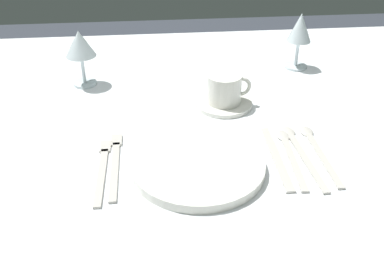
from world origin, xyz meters
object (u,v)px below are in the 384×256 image
object	(u,v)px
fork_outer	(115,162)
coffee_cup_left	(225,88)
dinner_plate	(198,166)
spoon_dessert	(299,149)
dinner_knife	(277,159)
wine_glass_centre	(80,46)
spoon_soup	(289,151)
spoon_tea	(316,147)
wine_glass_left	(300,30)
fork_inner	(102,168)

from	to	relation	value
fork_outer	coffee_cup_left	xyz separation A→B (m)	(0.25, 0.21, 0.04)
dinner_plate	spoon_dessert	size ratio (longest dim) A/B	1.10
dinner_knife	wine_glass_centre	world-z (taller)	wine_glass_centre
spoon_soup	coffee_cup_left	world-z (taller)	coffee_cup_left
spoon_tea	coffee_cup_left	distance (m)	0.26
wine_glass_centre	wine_glass_left	distance (m)	0.58
fork_outer	dinner_knife	size ratio (longest dim) A/B	1.00
fork_outer	wine_glass_left	size ratio (longest dim) A/B	1.41
wine_glass_centre	dinner_plate	bearing A→B (deg)	-57.59
spoon_soup	wine_glass_centre	world-z (taller)	wine_glass_centre
fork_outer	spoon_soup	distance (m)	0.35
dinner_plate	fork_outer	xyz separation A→B (m)	(-0.16, 0.04, -0.01)
spoon_dessert	coffee_cup_left	world-z (taller)	coffee_cup_left
fork_outer	fork_inner	xyz separation A→B (m)	(-0.02, -0.02, 0.00)
dinner_plate	coffee_cup_left	bearing A→B (deg)	70.27
dinner_plate	spoon_soup	xyz separation A→B (m)	(0.19, 0.04, -0.01)
fork_inner	coffee_cup_left	xyz separation A→B (m)	(0.27, 0.23, 0.04)
fork_inner	wine_glass_centre	xyz separation A→B (m)	(-0.07, 0.38, 0.10)
spoon_tea	coffee_cup_left	size ratio (longest dim) A/B	2.07
spoon_dessert	spoon_tea	bearing A→B (deg)	4.35
dinner_knife	fork_outer	bearing A→B (deg)	176.54
spoon_soup	spoon_dessert	xyz separation A→B (m)	(0.02, 0.01, 0.00)
dinner_plate	dinner_knife	xyz separation A→B (m)	(0.16, 0.02, -0.01)
dinner_plate	wine_glass_centre	xyz separation A→B (m)	(-0.25, 0.40, 0.10)
coffee_cup_left	wine_glass_centre	bearing A→B (deg)	156.54
dinner_plate	spoon_tea	bearing A→B (deg)	11.29
spoon_soup	spoon_tea	world-z (taller)	same
wine_glass_centre	fork_inner	bearing A→B (deg)	-79.25
dinner_knife	spoon_tea	distance (m)	0.10
dinner_knife	wine_glass_centre	bearing A→B (deg)	137.06
wine_glass_centre	wine_glass_left	world-z (taller)	wine_glass_left
spoon_tea	fork_inner	bearing A→B (deg)	-175.92
spoon_tea	wine_glass_centre	bearing A→B (deg)	145.08
fork_inner	spoon_dessert	distance (m)	0.39
fork_inner	spoon_tea	world-z (taller)	spoon_tea
spoon_soup	wine_glass_centre	distance (m)	0.58
spoon_soup	spoon_tea	bearing A→B (deg)	7.74
dinner_plate	spoon_soup	world-z (taller)	dinner_plate
dinner_plate	dinner_knife	world-z (taller)	dinner_plate
spoon_dessert	wine_glass_centre	bearing A→B (deg)	142.81
spoon_dessert	coffee_cup_left	xyz separation A→B (m)	(-0.12, 0.20, 0.04)
spoon_soup	spoon_tea	size ratio (longest dim) A/B	0.96
fork_outer	dinner_knife	distance (m)	0.32
spoon_tea	fork_outer	bearing A→B (deg)	-178.06
spoon_dessert	coffee_cup_left	bearing A→B (deg)	120.81
dinner_knife	wine_glass_left	distance (m)	0.48
wine_glass_centre	wine_glass_left	bearing A→B (deg)	5.41
dinner_plate	fork_inner	world-z (taller)	dinner_plate
fork_inner	wine_glass_centre	distance (m)	0.40
spoon_tea	wine_glass_left	world-z (taller)	wine_glass_left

